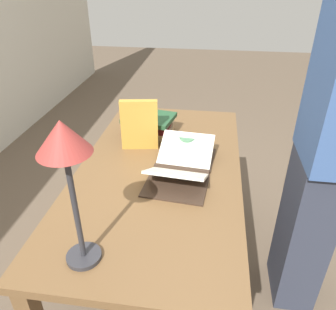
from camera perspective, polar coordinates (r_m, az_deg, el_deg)
The scene contains 8 objects.
ground_plane at distance 2.09m, azimuth -1.22°, elevation -19.92°, with size 12.00×12.00×0.00m, color brown.
reading_desk at distance 1.63m, azimuth -1.47°, elevation -5.01°, with size 1.48×0.77×0.75m.
open_book at distance 1.54m, azimuth 2.38°, elevation -1.83°, with size 0.50×0.32×0.11m.
book_stack_tall at distance 1.87m, azimuth -3.28°, elevation 5.14°, with size 0.25×0.30×0.12m.
book_standing_upright at distance 1.70m, azimuth -5.01°, elevation 5.24°, with size 0.07×0.19×0.27m.
reading_lamp at distance 0.93m, azimuth -17.49°, elevation 0.42°, with size 0.15×0.15×0.50m.
coffee_mug at distance 1.69m, azimuth 3.37°, elevation 1.87°, with size 0.11×0.09×0.09m.
person_reader at distance 1.59m, azimuth 25.61°, elevation 0.32°, with size 0.36×0.22×1.78m.
Camera 1 is at (-1.31, -0.23, 1.60)m, focal length 35.00 mm.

